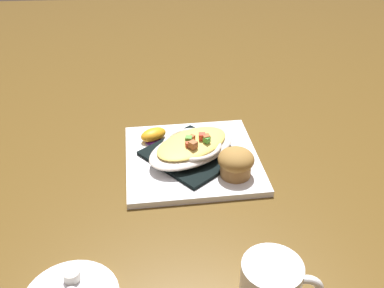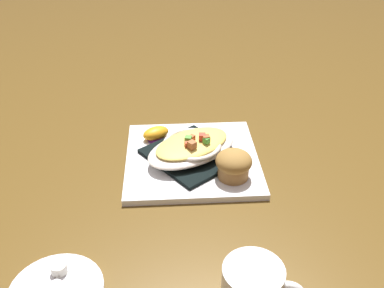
# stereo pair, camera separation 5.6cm
# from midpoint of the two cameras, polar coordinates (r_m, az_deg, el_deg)

# --- Properties ---
(ground_plane) EXTENTS (2.60, 2.60, 0.00)m
(ground_plane) POSITION_cam_midpoint_polar(r_m,az_deg,el_deg) (0.92, 1.75, -2.29)
(ground_plane) COLOR brown
(square_plate) EXTENTS (0.29, 0.29, 0.01)m
(square_plate) POSITION_cam_midpoint_polar(r_m,az_deg,el_deg) (0.92, 1.76, -1.96)
(square_plate) COLOR white
(square_plate) RESTS_ON ground_plane
(folded_napkin) EXTENTS (0.23, 0.23, 0.01)m
(folded_napkin) POSITION_cam_midpoint_polar(r_m,az_deg,el_deg) (0.91, 1.77, -1.42)
(folded_napkin) COLOR black
(folded_napkin) RESTS_ON square_plate
(gratin_dish) EXTENTS (0.23, 0.21, 0.05)m
(gratin_dish) POSITION_cam_midpoint_polar(r_m,az_deg,el_deg) (0.90, 1.80, -0.31)
(gratin_dish) COLOR white
(gratin_dish) RESTS_ON folded_napkin
(muffin) EXTENTS (0.07, 0.07, 0.06)m
(muffin) POSITION_cam_midpoint_polar(r_m,az_deg,el_deg) (0.84, 7.28, -2.65)
(muffin) COLOR olive
(muffin) RESTS_ON square_plate
(orange_garnish) EXTENTS (0.07, 0.07, 0.03)m
(orange_garnish) POSITION_cam_midpoint_polar(r_m,az_deg,el_deg) (0.96, -3.01, 1.27)
(orange_garnish) COLOR #541C6D
(orange_garnish) RESTS_ON square_plate
(creamer_cup_0) EXTENTS (0.02, 0.02, 0.02)m
(creamer_cup_0) POSITION_cam_midpoint_polar(r_m,az_deg,el_deg) (0.70, -14.58, -15.29)
(creamer_cup_0) COLOR white
(creamer_cup_0) RESTS_ON creamer_saucer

